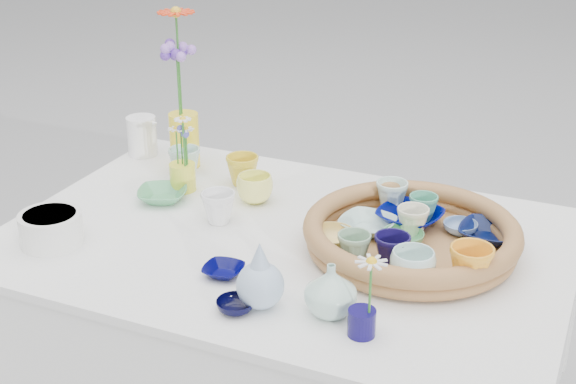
% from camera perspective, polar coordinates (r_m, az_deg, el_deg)
% --- Properties ---
extents(wicker_tray, '(0.47, 0.47, 0.08)m').
position_cam_1_polar(wicker_tray, '(1.76, 8.76, -3.11)').
color(wicker_tray, brown).
rests_on(wicker_tray, display_table).
extents(tray_ceramic_0, '(0.17, 0.17, 0.04)m').
position_cam_1_polar(tray_ceramic_0, '(1.85, 8.66, -1.79)').
color(tray_ceramic_0, '#00065F').
rests_on(tray_ceramic_0, wicker_tray).
extents(tray_ceramic_1, '(0.13, 0.13, 0.03)m').
position_cam_1_polar(tray_ceramic_1, '(1.82, 14.03, -2.86)').
color(tray_ceramic_1, '#060F3A').
rests_on(tray_ceramic_1, wicker_tray).
extents(tray_ceramic_2, '(0.11, 0.11, 0.08)m').
position_cam_1_polar(tray_ceramic_2, '(1.63, 12.86, -5.13)').
color(tray_ceramic_2, '#FCA124').
rests_on(tray_ceramic_2, wicker_tray).
extents(tray_ceramic_3, '(0.11, 0.11, 0.03)m').
position_cam_1_polar(tray_ceramic_3, '(1.77, 8.16, -3.28)').
color(tray_ceramic_3, '#59A96C').
rests_on(tray_ceramic_3, wicker_tray).
extents(tray_ceramic_4, '(0.08, 0.08, 0.07)m').
position_cam_1_polar(tray_ceramic_4, '(1.67, 4.71, -4.01)').
color(tray_ceramic_4, gray).
rests_on(tray_ceramic_4, wicker_tray).
extents(tray_ceramic_5, '(0.14, 0.14, 0.03)m').
position_cam_1_polar(tray_ceramic_5, '(1.81, 5.67, -2.35)').
color(tray_ceramic_5, '#A5C8BF').
rests_on(tray_ceramic_5, wicker_tray).
extents(tray_ceramic_6, '(0.08, 0.08, 0.07)m').
position_cam_1_polar(tray_ceramic_6, '(1.91, 7.38, -0.26)').
color(tray_ceramic_6, silver).
rests_on(tray_ceramic_6, wicker_tray).
extents(tray_ceramic_7, '(0.09, 0.09, 0.07)m').
position_cam_1_polar(tray_ceramic_7, '(1.80, 8.85, -2.10)').
color(tray_ceramic_7, '#EAE7C3').
rests_on(tray_ceramic_7, wicker_tray).
extents(tray_ceramic_8, '(0.09, 0.09, 0.02)m').
position_cam_1_polar(tray_ceramic_8, '(1.84, 12.15, -2.49)').
color(tray_ceramic_8, '#7A9ED0').
rests_on(tray_ceramic_8, wicker_tray).
extents(tray_ceramic_9, '(0.08, 0.08, 0.07)m').
position_cam_1_polar(tray_ceramic_9, '(1.67, 7.40, -4.18)').
color(tray_ceramic_9, '#130C3D').
rests_on(tray_ceramic_9, wicker_tray).
extents(tray_ceramic_10, '(0.11, 0.11, 0.03)m').
position_cam_1_polar(tray_ceramic_10, '(1.74, 3.12, -3.34)').
color(tray_ceramic_10, '#F8D772').
rests_on(tray_ceramic_10, wicker_tray).
extents(tray_ceramic_11, '(0.11, 0.11, 0.07)m').
position_cam_1_polar(tray_ceramic_11, '(1.61, 8.85, -5.32)').
color(tray_ceramic_11, silver).
rests_on(tray_ceramic_11, wicker_tray).
extents(tray_ceramic_12, '(0.07, 0.07, 0.06)m').
position_cam_1_polar(tray_ceramic_12, '(1.87, 9.58, -1.13)').
color(tray_ceramic_12, '#4DA180').
rests_on(tray_ceramic_12, wicker_tray).
extents(loose_ceramic_0, '(0.10, 0.10, 0.08)m').
position_cam_1_polar(loose_ceramic_0, '(2.08, -3.25, 1.55)').
color(loose_ceramic_0, gold).
rests_on(loose_ceramic_0, display_table).
extents(loose_ceramic_1, '(0.09, 0.09, 0.07)m').
position_cam_1_polar(loose_ceramic_1, '(1.98, -2.38, 0.25)').
color(loose_ceramic_1, '#FBFA72').
rests_on(loose_ceramic_1, display_table).
extents(loose_ceramic_2, '(0.16, 0.16, 0.03)m').
position_cam_1_polar(loose_ceramic_2, '(2.02, -8.91, -0.20)').
color(loose_ceramic_2, '#4FA068').
rests_on(loose_ceramic_2, display_table).
extents(loose_ceramic_3, '(0.09, 0.09, 0.08)m').
position_cam_1_polar(loose_ceramic_3, '(1.88, -4.97, -1.10)').
color(loose_ceramic_3, white).
rests_on(loose_ceramic_3, display_table).
extents(loose_ceramic_4, '(0.09, 0.09, 0.02)m').
position_cam_1_polar(loose_ceramic_4, '(1.67, -4.61, -5.60)').
color(loose_ceramic_4, '#000041').
rests_on(loose_ceramic_4, display_table).
extents(loose_ceramic_5, '(0.10, 0.10, 0.08)m').
position_cam_1_polar(loose_ceramic_5, '(2.15, -7.35, 2.10)').
color(loose_ceramic_5, '#AED7CC').
rests_on(loose_ceramic_5, display_table).
extents(loose_ceramic_6, '(0.09, 0.09, 0.02)m').
position_cam_1_polar(loose_ceramic_6, '(1.55, -3.76, -8.08)').
color(loose_ceramic_6, black).
rests_on(loose_ceramic_6, display_table).
extents(fluted_bowl, '(0.17, 0.17, 0.07)m').
position_cam_1_polar(fluted_bowl, '(1.86, -16.49, -2.51)').
color(fluted_bowl, white).
rests_on(fluted_bowl, display_table).
extents(bud_vase_paleblue, '(0.11, 0.11, 0.14)m').
position_cam_1_polar(bud_vase_paleblue, '(1.53, -2.00, -5.85)').
color(bud_vase_paleblue, '#9DB5D2').
rests_on(bud_vase_paleblue, display_table).
extents(bud_vase_seafoam, '(0.13, 0.13, 0.11)m').
position_cam_1_polar(bud_vase_seafoam, '(1.52, 3.06, -6.96)').
color(bud_vase_seafoam, '#B0D8C7').
rests_on(bud_vase_seafoam, display_table).
extents(bud_vase_cobalt, '(0.06, 0.06, 0.05)m').
position_cam_1_polar(bud_vase_cobalt, '(1.48, 5.26, -9.22)').
color(bud_vase_cobalt, '#0F0948').
rests_on(bud_vase_cobalt, display_table).
extents(single_daisy, '(0.07, 0.07, 0.12)m').
position_cam_1_polar(single_daisy, '(1.44, 5.87, -6.78)').
color(single_daisy, silver).
rests_on(single_daisy, bud_vase_cobalt).
extents(tall_vase_yellow, '(0.09, 0.09, 0.15)m').
position_cam_1_polar(tall_vase_yellow, '(2.20, -7.37, 3.69)').
color(tall_vase_yellow, yellow).
rests_on(tall_vase_yellow, display_table).
extents(gerbera, '(0.11, 0.11, 0.29)m').
position_cam_1_polar(gerbera, '(2.14, -7.77, 9.00)').
color(gerbera, '#F33813').
rests_on(gerbera, tall_vase_yellow).
extents(hydrangea, '(0.07, 0.07, 0.24)m').
position_cam_1_polar(hydrangea, '(2.15, -7.80, 7.62)').
color(hydrangea, '#5C32A8').
rests_on(hydrangea, tall_vase_yellow).
extents(white_pitcher, '(0.13, 0.11, 0.11)m').
position_cam_1_polar(white_pitcher, '(2.31, -10.34, 3.94)').
color(white_pitcher, white).
rests_on(white_pitcher, display_table).
extents(daisy_cup, '(0.08, 0.08, 0.07)m').
position_cam_1_polar(daisy_cup, '(2.07, -7.50, 1.07)').
color(daisy_cup, yellow).
rests_on(daisy_cup, display_table).
extents(daisy_posy, '(0.10, 0.10, 0.13)m').
position_cam_1_polar(daisy_posy, '(2.03, -7.51, 3.72)').
color(daisy_posy, white).
rests_on(daisy_posy, daisy_cup).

